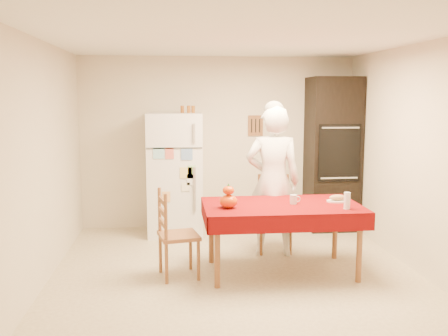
{
  "coord_description": "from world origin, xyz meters",
  "views": [
    {
      "loc": [
        -0.67,
        -5.05,
        1.92
      ],
      "look_at": [
        -0.13,
        0.2,
        1.17
      ],
      "focal_mm": 40.0,
      "sensor_mm": 36.0,
      "label": 1
    }
  ],
  "objects": [
    {
      "name": "chair_left",
      "position": [
        -0.68,
        0.13,
        0.51
      ],
      "size": [
        0.47,
        0.49,
        0.95
      ],
      "rotation": [
        0.0,
        0.0,
        1.77
      ],
      "color": "brown",
      "rests_on": "floor"
    },
    {
      "name": "pumpkin_lower",
      "position": [
        -0.1,
        0.05,
        0.83
      ],
      "size": [
        0.19,
        0.19,
        0.14
      ],
      "primitive_type": "ellipsoid",
      "color": "red",
      "rests_on": "dining_table"
    },
    {
      "name": "oven_cabinet",
      "position": [
        1.63,
        1.93,
        1.1
      ],
      "size": [
        0.7,
        0.62,
        2.2
      ],
      "color": "black",
      "rests_on": "floor"
    },
    {
      "name": "floor",
      "position": [
        0.0,
        0.0,
        0.0
      ],
      "size": [
        4.5,
        4.5,
        0.0
      ],
      "primitive_type": "plane",
      "color": "tan",
      "rests_on": "ground"
    },
    {
      "name": "wine_glass",
      "position": [
        1.13,
        -0.12,
        0.85
      ],
      "size": [
        0.07,
        0.07,
        0.18
      ],
      "primitive_type": "cylinder",
      "color": "white",
      "rests_on": "dining_table"
    },
    {
      "name": "refrigerator",
      "position": [
        -0.65,
        1.88,
        0.85
      ],
      "size": [
        0.75,
        0.74,
        1.7
      ],
      "color": "white",
      "rests_on": "floor"
    },
    {
      "name": "coffee_mug",
      "position": [
        0.63,
        0.18,
        0.81
      ],
      "size": [
        0.08,
        0.08,
        0.1
      ],
      "primitive_type": "cylinder",
      "color": "silver",
      "rests_on": "dining_table"
    },
    {
      "name": "bread_loaf",
      "position": [
        1.15,
        0.23,
        0.81
      ],
      "size": [
        0.18,
        0.1,
        0.06
      ],
      "primitive_type": "ellipsoid",
      "color": "tan",
      "rests_on": "bread_plate"
    },
    {
      "name": "pumpkin_upper",
      "position": [
        -0.1,
        0.05,
        0.95
      ],
      "size": [
        0.12,
        0.12,
        0.09
      ],
      "primitive_type": "ellipsoid",
      "color": "#DA5205",
      "rests_on": "pumpkin_lower"
    },
    {
      "name": "spice_jar_mid",
      "position": [
        -0.44,
        1.93,
        1.75
      ],
      "size": [
        0.05,
        0.05,
        0.1
      ],
      "primitive_type": "cylinder",
      "color": "#94501B",
      "rests_on": "refrigerator"
    },
    {
      "name": "spice_jar_right",
      "position": [
        -0.38,
        1.93,
        1.75
      ],
      "size": [
        0.05,
        0.05,
        0.1
      ],
      "primitive_type": "cylinder",
      "color": "#91531A",
      "rests_on": "refrigerator"
    },
    {
      "name": "room_shell",
      "position": [
        0.0,
        0.0,
        1.62
      ],
      "size": [
        4.02,
        4.52,
        2.51
      ],
      "color": "beige",
      "rests_on": "ground"
    },
    {
      "name": "chair_far",
      "position": [
        0.58,
        0.98,
        0.51
      ],
      "size": [
        0.45,
        0.43,
        0.95
      ],
      "rotation": [
        0.0,
        0.0,
        -0.08
      ],
      "color": "brown",
      "rests_on": "floor"
    },
    {
      "name": "spice_jar_left",
      "position": [
        -0.53,
        1.93,
        1.75
      ],
      "size": [
        0.05,
        0.05,
        0.1
      ],
      "primitive_type": "cylinder",
      "color": "brown",
      "rests_on": "refrigerator"
    },
    {
      "name": "seated_woman",
      "position": [
        0.53,
        0.8,
        0.91
      ],
      "size": [
        0.72,
        0.53,
        1.82
      ],
      "primitive_type": "imported",
      "rotation": [
        0.0,
        0.0,
        2.98
      ],
      "color": "white",
      "rests_on": "floor"
    },
    {
      "name": "dining_table",
      "position": [
        0.5,
        0.17,
        0.69
      ],
      "size": [
        1.7,
        1.0,
        0.76
      ],
      "color": "brown",
      "rests_on": "floor"
    },
    {
      "name": "bread_plate",
      "position": [
        1.15,
        0.23,
        0.77
      ],
      "size": [
        0.24,
        0.24,
        0.02
      ],
      "primitive_type": "cylinder",
      "color": "white",
      "rests_on": "dining_table"
    }
  ]
}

